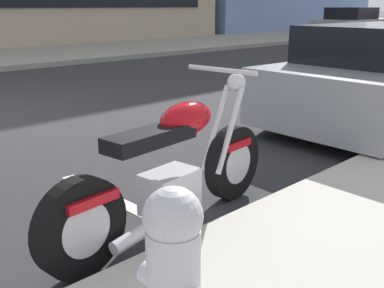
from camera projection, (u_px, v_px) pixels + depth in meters
sidewalk_far_curb at (202, 43)px, 19.30m from camera, size 120.00×5.00×0.14m
parking_stall_stripe at (140, 212)px, 3.64m from camera, size 0.12×2.20×0.01m
parked_motorcycle at (172, 173)px, 3.26m from camera, size 2.15×0.62×1.11m
car_opposite_curb at (351, 25)px, 21.48m from camera, size 4.77×1.98×1.46m
fire_hydrant at (173, 270)px, 1.86m from camera, size 0.24×0.36×0.75m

